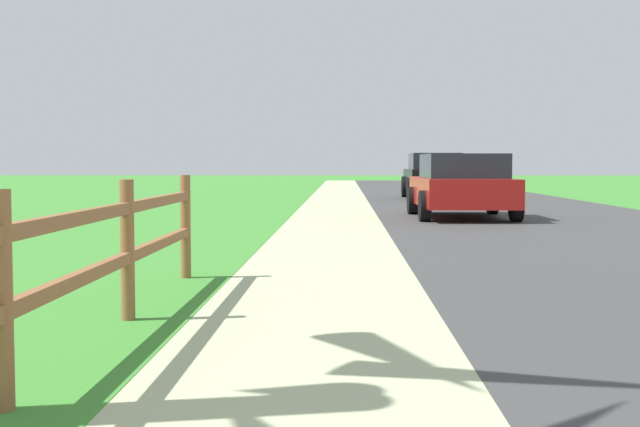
# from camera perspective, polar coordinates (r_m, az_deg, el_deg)

# --- Properties ---
(ground_plane) EXTENTS (120.00, 120.00, 0.00)m
(ground_plane) POSITION_cam_1_polar(r_m,az_deg,el_deg) (25.04, 3.37, 0.54)
(ground_plane) COLOR #3B832E
(road_asphalt) EXTENTS (7.00, 66.00, 0.01)m
(road_asphalt) POSITION_cam_1_polar(r_m,az_deg,el_deg) (27.36, 10.58, 0.74)
(road_asphalt) COLOR #3B3B3B
(road_asphalt) RESTS_ON ground
(curb_concrete) EXTENTS (6.00, 66.00, 0.01)m
(curb_concrete) POSITION_cam_1_polar(r_m,az_deg,el_deg) (27.12, -3.11, 0.77)
(curb_concrete) COLOR #ADB68B
(curb_concrete) RESTS_ON ground
(grass_verge) EXTENTS (5.00, 66.00, 0.00)m
(grass_verge) POSITION_cam_1_polar(r_m,az_deg,el_deg) (27.28, -6.25, 0.77)
(grass_verge) COLOR #3B832E
(grass_verge) RESTS_ON ground
(rail_fence) EXTENTS (0.11, 10.01, 1.11)m
(rail_fence) POSITION_cam_1_polar(r_m,az_deg,el_deg) (4.53, -20.40, -4.37)
(rail_fence) COLOR brown
(rail_fence) RESTS_ON ground
(parked_suv_red) EXTENTS (2.20, 4.26, 1.44)m
(parked_suv_red) POSITION_cam_1_polar(r_m,az_deg,el_deg) (19.56, 9.38, 1.87)
(parked_suv_red) COLOR maroon
(parked_suv_red) RESTS_ON ground
(parked_car_black) EXTENTS (2.09, 4.36, 1.57)m
(parked_car_black) POSITION_cam_1_polar(r_m,az_deg,el_deg) (29.90, 7.60, 2.53)
(parked_car_black) COLOR black
(parked_car_black) RESTS_ON ground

